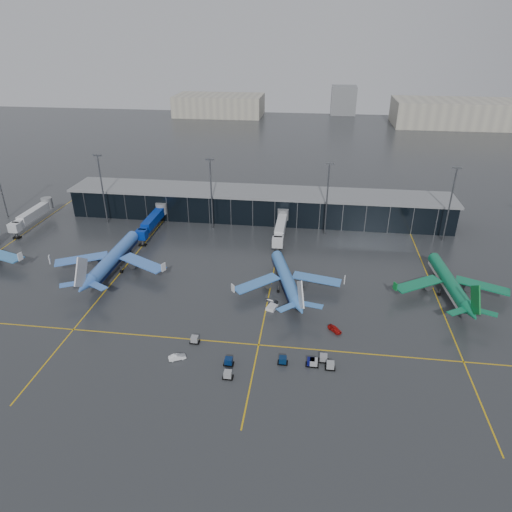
# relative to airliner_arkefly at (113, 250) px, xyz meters

# --- Properties ---
(ground) EXTENTS (600.00, 600.00, 0.00)m
(ground) POSITION_rel_airliner_arkefly_xyz_m (37.37, -15.62, -6.29)
(ground) COLOR #282B2D
(ground) RESTS_ON ground
(terminal_pier) EXTENTS (142.00, 17.00, 10.70)m
(terminal_pier) POSITION_rel_airliner_arkefly_xyz_m (37.37, 46.38, -0.87)
(terminal_pier) COLOR black
(terminal_pier) RESTS_ON ground
(jet_bridges) EXTENTS (94.00, 27.50, 7.20)m
(jet_bridges) POSITION_rel_airliner_arkefly_xyz_m (2.37, 27.37, -1.74)
(jet_bridges) COLOR #595B60
(jet_bridges) RESTS_ON ground
(flood_masts) EXTENTS (203.00, 0.50, 25.50)m
(flood_masts) POSITION_rel_airliner_arkefly_xyz_m (42.37, 34.38, 7.52)
(flood_masts) COLOR #595B60
(flood_masts) RESTS_ON ground
(distant_hangars) EXTENTS (260.00, 71.00, 22.00)m
(distant_hangars) POSITION_rel_airliner_arkefly_xyz_m (87.31, 254.45, 2.50)
(distant_hangars) COLOR #B2AD99
(distant_hangars) RESTS_ON ground
(taxi_lines) EXTENTS (220.00, 120.00, 0.02)m
(taxi_lines) POSITION_rel_airliner_arkefly_xyz_m (47.37, -5.01, -6.28)
(taxi_lines) COLOR gold
(taxi_lines) RESTS_ON ground
(airliner_arkefly) EXTENTS (36.26, 41.22, 12.58)m
(airliner_arkefly) POSITION_rel_airliner_arkefly_xyz_m (0.00, 0.00, 0.00)
(airliner_arkefly) COLOR #4176D5
(airliner_arkefly) RESTS_ON ground
(airliner_klm_near) EXTENTS (40.53, 43.55, 11.11)m
(airliner_klm_near) POSITION_rel_airliner_arkefly_xyz_m (51.64, -4.58, -0.74)
(airliner_klm_near) COLOR #3E7BCD
(airliner_klm_near) RESTS_ON ground
(airliner_aer_lingus) EXTENTS (35.35, 39.46, 11.34)m
(airliner_aer_lingus) POSITION_rel_airliner_arkefly_xyz_m (95.52, -0.83, -0.62)
(airliner_aer_lingus) COLOR #0D7048
(airliner_aer_lingus) RESTS_ON ground
(baggage_carts) EXTENTS (33.05, 12.14, 1.70)m
(baggage_carts) POSITION_rel_airliner_arkefly_xyz_m (51.91, -36.49, -5.53)
(baggage_carts) COLOR black
(baggage_carts) RESTS_ON ground
(mobile_airstair) EXTENTS (3.10, 3.73, 3.45)m
(mobile_airstair) POSITION_rel_airliner_arkefly_xyz_m (48.87, -15.22, -5.52)
(mobile_airstair) COLOR silver
(mobile_airstair) RESTS_ON ground
(service_van_red) EXTENTS (3.66, 3.85, 1.29)m
(service_van_red) POSITION_rel_airliner_arkefly_xyz_m (64.74, -23.01, -5.65)
(service_van_red) COLOR #A40F0C
(service_van_red) RESTS_ON ground
(service_van_white) EXTENTS (3.96, 2.86, 1.24)m
(service_van_white) POSITION_rel_airliner_arkefly_xyz_m (30.36, -37.98, -5.67)
(service_van_white) COLOR white
(service_van_white) RESTS_ON ground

